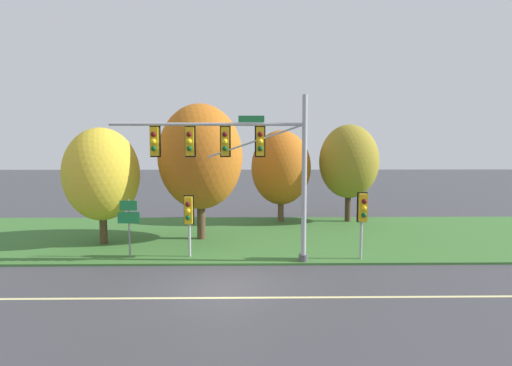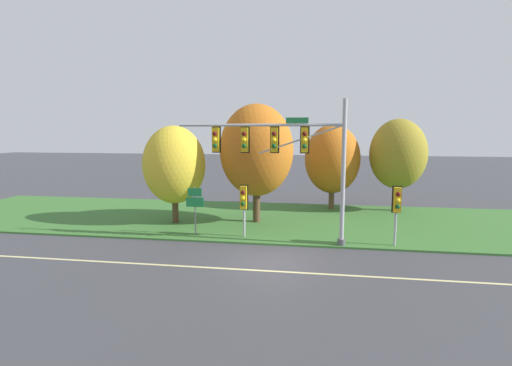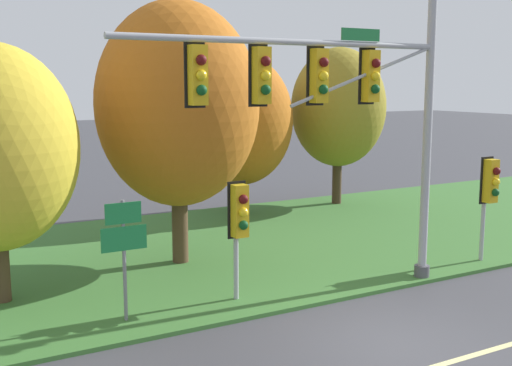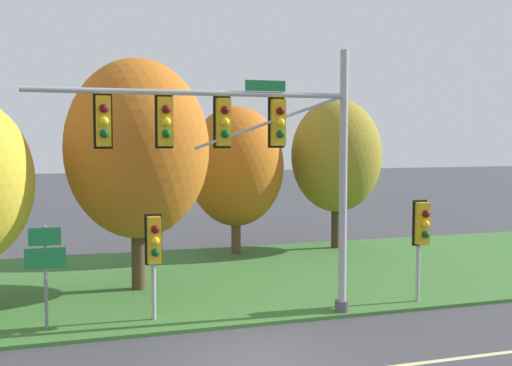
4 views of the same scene
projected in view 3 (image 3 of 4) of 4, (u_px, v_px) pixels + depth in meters
The scene contains 10 objects.
ground_plane at pixel (396, 342), 12.90m from camera, with size 160.00×160.00×0.00m, color #3D3D42.
lane_stripe at pixel (440, 365), 11.86m from camera, with size 36.00×0.16×0.01m, color beige.
grass_verge at pixel (217, 249), 19.99m from camera, with size 48.00×11.50×0.10m, color #386B2D.
traffic_signal_mast at pixel (340, 99), 14.87m from camera, with size 8.50×0.49×7.20m.
pedestrian_signal_near_kerb at pixel (490, 187), 18.05m from camera, with size 0.46×0.55×3.01m.
pedestrian_signal_further_along at pixel (239, 217), 14.76m from camera, with size 0.46×0.55×2.83m.
route_sign_post at pixel (124, 241), 13.56m from camera, with size 1.00×0.08×2.64m.
tree_left_of_mast at pixel (178, 105), 17.67m from camera, with size 4.53×4.53×7.32m.
tree_behind_signpost at pixel (241, 120), 24.56m from camera, with size 3.99×3.99×6.14m.
tree_mid_verge at pixel (338, 108), 26.63m from camera, with size 3.94×3.94×6.52m.
Camera 3 is at (-8.48, -9.27, 5.18)m, focal length 45.00 mm.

